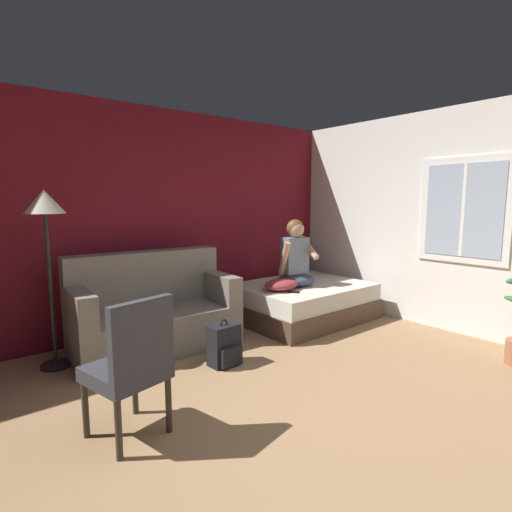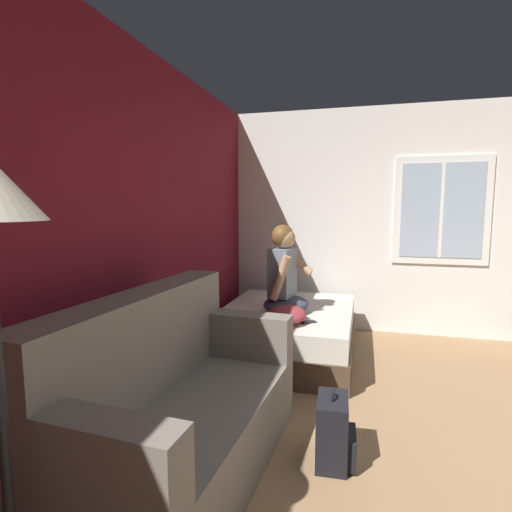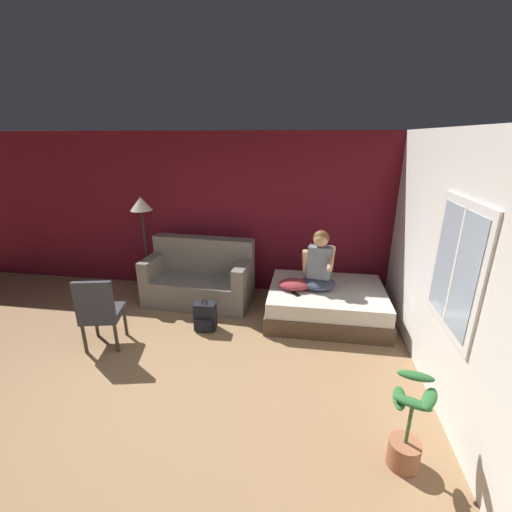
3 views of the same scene
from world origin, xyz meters
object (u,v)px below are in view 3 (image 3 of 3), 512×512
(side_chair, at_px, (100,310))
(throw_pillow, at_px, (295,284))
(person_seated, at_px, (319,265))
(bed, at_px, (326,303))
(couch, at_px, (200,279))
(floor_lamp, at_px, (142,213))
(potted_plant, at_px, (406,437))
(cell_phone, at_px, (296,294))
(backpack, at_px, (205,317))

(side_chair, relative_size, throw_pillow, 2.04)
(side_chair, height_order, person_seated, person_seated)
(bed, relative_size, side_chair, 1.77)
(couch, bearing_deg, floor_lamp, 172.31)
(potted_plant, bearing_deg, person_seated, 105.71)
(cell_phone, bearing_deg, throw_pillow, 59.69)
(bed, relative_size, couch, 0.99)
(couch, relative_size, person_seated, 2.00)
(backpack, bearing_deg, potted_plant, -39.01)
(couch, bearing_deg, potted_plant, -46.10)
(potted_plant, bearing_deg, cell_phone, 114.89)
(floor_lamp, bearing_deg, cell_phone, -14.69)
(side_chair, height_order, cell_phone, side_chair)
(person_seated, relative_size, floor_lamp, 0.51)
(side_chair, xyz_separation_m, backpack, (1.17, 0.62, -0.34))
(throw_pillow, xyz_separation_m, cell_phone, (0.03, -0.20, -0.07))
(cell_phone, distance_m, floor_lamp, 2.80)
(floor_lamp, distance_m, potted_plant, 4.67)
(couch, bearing_deg, throw_pillow, -12.36)
(couch, xyz_separation_m, throw_pillow, (1.56, -0.34, 0.16))
(cell_phone, xyz_separation_m, floor_lamp, (-2.55, 0.67, 0.94))
(person_seated, bearing_deg, couch, 172.44)
(backpack, distance_m, cell_phone, 1.33)
(person_seated, xyz_separation_m, backpack, (-1.57, -0.61, -0.64))
(person_seated, bearing_deg, potted_plant, -74.29)
(backpack, distance_m, throw_pillow, 1.38)
(throw_pillow, bearing_deg, floor_lamp, 169.40)
(backpack, bearing_deg, side_chair, -152.12)
(bed, distance_m, floor_lamp, 3.26)
(couch, bearing_deg, person_seated, -7.56)
(person_seated, xyz_separation_m, potted_plant, (0.69, -2.44, -0.53))
(person_seated, bearing_deg, cell_phone, -137.37)
(side_chair, height_order, potted_plant, side_chair)
(bed, bearing_deg, floor_lamp, 172.67)
(throw_pillow, height_order, floor_lamp, floor_lamp)
(floor_lamp, xyz_separation_m, potted_plant, (3.55, -2.82, -1.13))
(person_seated, bearing_deg, side_chair, -155.77)
(bed, xyz_separation_m, backpack, (-1.70, -0.61, -0.04))
(couch, relative_size, floor_lamp, 1.03)
(side_chair, bearing_deg, floor_lamp, 94.52)
(backpack, relative_size, potted_plant, 0.54)
(bed, relative_size, potted_plant, 2.04)
(couch, xyz_separation_m, person_seated, (1.90, -0.25, 0.44))
(bed, distance_m, throw_pillow, 0.58)
(floor_lamp, bearing_deg, side_chair, -85.48)
(couch, xyz_separation_m, floor_lamp, (-0.96, 0.13, 1.04))
(couch, distance_m, person_seated, 1.97)
(backpack, relative_size, throw_pillow, 0.95)
(bed, xyz_separation_m, potted_plant, (0.55, -2.43, 0.07))
(bed, relative_size, throw_pillow, 3.62)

